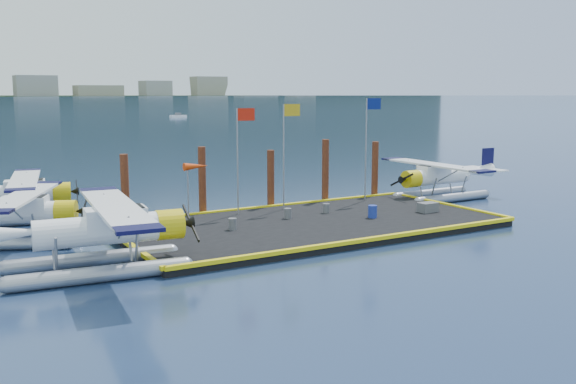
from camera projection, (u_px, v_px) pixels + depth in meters
name	position (u px, v px, depth m)	size (l,w,h in m)	color
ground	(311.00, 228.00, 34.64)	(4000.00, 4000.00, 0.00)	navy
dock	(311.00, 225.00, 34.61)	(20.00, 10.00, 0.40)	black
dock_bumpers	(311.00, 220.00, 34.57)	(20.25, 10.25, 0.18)	yellow
far_backdrop	(28.00, 90.00, 1635.66)	(3050.00, 2050.00, 810.00)	black
seaplane_a	(106.00, 234.00, 25.92)	(9.52, 10.51, 3.72)	#9699A4
seaplane_b	(17.00, 216.00, 30.81)	(8.49, 8.91, 3.26)	#9699A4
seaplane_c	(18.00, 197.00, 36.11)	(8.58, 9.36, 3.31)	#9699A4
seaplane_d	(438.00, 179.00, 43.39)	(8.50, 9.36, 3.35)	#9699A4
drum_0	(233.00, 224.00, 32.46)	(0.42, 0.42, 0.59)	#55555A
drum_1	(373.00, 212.00, 35.51)	(0.49, 0.49, 0.69)	#1B3099
drum_2	(326.00, 208.00, 36.90)	(0.39, 0.39, 0.55)	#55555A
drum_5	(288.00, 213.00, 35.31)	(0.40, 0.40, 0.56)	#55555A
crate	(428.00, 207.00, 37.22)	(1.10, 0.73, 0.55)	#55555A
flagpole_red	(241.00, 144.00, 36.06)	(1.14, 0.08, 6.00)	gray
flagpole_yellow	(287.00, 140.00, 37.53)	(1.14, 0.08, 6.20)	gray
flagpole_blue	(369.00, 134.00, 40.48)	(1.14, 0.08, 6.50)	gray
windsock	(196.00, 168.00, 34.89)	(1.40, 0.44, 3.12)	gray
piling_0	(125.00, 191.00, 34.72)	(0.44, 0.44, 4.00)	#401D12
piling_1	(202.00, 183.00, 36.94)	(0.44, 0.44, 4.20)	#401D12
piling_2	(271.00, 181.00, 39.21)	(0.44, 0.44, 3.80)	#401D12
piling_3	(325.00, 173.00, 41.15)	(0.44, 0.44, 4.30)	#401D12
piling_4	(375.00, 171.00, 43.16)	(0.44, 0.44, 4.00)	#401D12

